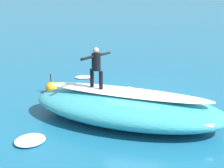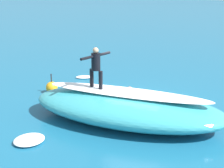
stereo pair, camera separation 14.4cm
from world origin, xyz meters
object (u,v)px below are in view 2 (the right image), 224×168
(surfboard_riding, at_px, (96,89))
(surfer_riding, at_px, (96,65))
(surfboard_paddling, at_px, (125,98))
(surfer_paddling, at_px, (124,95))
(buoy_marker, at_px, (52,87))

(surfboard_riding, distance_m, surfer_riding, 0.92)
(surfboard_riding, xyz_separation_m, surfboard_paddling, (-0.22, -2.28, -1.10))
(surfboard_paddling, xyz_separation_m, surfer_paddling, (-0.01, 0.14, 0.18))
(surfboard_riding, xyz_separation_m, surfer_paddling, (-0.22, -2.14, -0.92))
(surfer_paddling, bearing_deg, buoy_marker, 97.59)
(buoy_marker, bearing_deg, surfboard_riding, 153.62)
(surfboard_riding, xyz_separation_m, surfer_riding, (0.00, 0.00, 0.92))
(surfboard_paddling, bearing_deg, surfboard_riding, 172.17)
(surfer_paddling, bearing_deg, surfer_riding, 171.67)
(surfboard_riding, relative_size, surfer_paddling, 1.01)
(surfer_paddling, bearing_deg, surfboard_riding, 171.67)
(surfer_riding, height_order, surfer_paddling, surfer_riding)
(surfboard_riding, height_order, surfer_riding, surfer_riding)
(surfboard_riding, relative_size, surfer_riding, 1.19)
(buoy_marker, bearing_deg, surfboard_paddling, -167.79)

